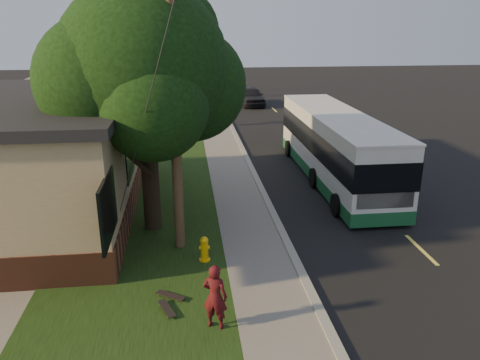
# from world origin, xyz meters

# --- Properties ---
(ground) EXTENTS (120.00, 120.00, 0.00)m
(ground) POSITION_xyz_m (0.00, 0.00, 0.00)
(ground) COLOR black
(ground) RESTS_ON ground
(road) EXTENTS (8.00, 80.00, 0.01)m
(road) POSITION_xyz_m (4.00, 10.00, 0.01)
(road) COLOR black
(road) RESTS_ON ground
(curb) EXTENTS (0.25, 80.00, 0.12)m
(curb) POSITION_xyz_m (0.00, 10.00, 0.06)
(curb) COLOR gray
(curb) RESTS_ON ground
(sidewalk) EXTENTS (2.00, 80.00, 0.08)m
(sidewalk) POSITION_xyz_m (-1.00, 10.00, 0.04)
(sidewalk) COLOR slate
(sidewalk) RESTS_ON ground
(grass_verge) EXTENTS (5.00, 80.00, 0.07)m
(grass_verge) POSITION_xyz_m (-4.50, 10.00, 0.04)
(grass_verge) COLOR black
(grass_verge) RESTS_ON ground
(fire_hydrant) EXTENTS (0.32, 0.32, 0.74)m
(fire_hydrant) POSITION_xyz_m (-2.60, 0.00, 0.43)
(fire_hydrant) COLOR yellow
(fire_hydrant) RESTS_ON grass_verge
(utility_pole) EXTENTS (2.86, 3.21, 9.07)m
(utility_pole) POSITION_xyz_m (-3.31, 0.99, 4.63)
(utility_pole) COLOR #473321
(utility_pole) RESTS_ON ground
(leafy_tree) EXTENTS (6.30, 6.00, 7.80)m
(leafy_tree) POSITION_xyz_m (-4.17, 2.65, 5.17)
(leafy_tree) COLOR black
(leafy_tree) RESTS_ON grass_verge
(bare_tree_near) EXTENTS (1.38, 1.21, 4.31)m
(bare_tree_near) POSITION_xyz_m (-3.50, 18.00, 2.15)
(bare_tree_near) COLOR black
(bare_tree_near) RESTS_ON grass_verge
(bare_tree_far) EXTENTS (1.38, 1.21, 4.03)m
(bare_tree_far) POSITION_xyz_m (-3.00, 30.00, 2.00)
(bare_tree_far) COLOR black
(bare_tree_far) RESTS_ON grass_verge
(traffic_signal) EXTENTS (0.18, 0.22, 5.50)m
(traffic_signal) POSITION_xyz_m (0.50, 34.00, 3.16)
(traffic_signal) COLOR #2D2D30
(traffic_signal) RESTS_ON ground
(transit_bus) EXTENTS (2.50, 10.82, 2.93)m
(transit_bus) POSITION_xyz_m (3.37, 6.81, 1.56)
(transit_bus) COLOR silver
(transit_bus) RESTS_ON ground
(skateboarder) EXTENTS (0.66, 0.56, 1.55)m
(skateboarder) POSITION_xyz_m (-2.50, -3.13, 0.85)
(skateboarder) COLOR #470E13
(skateboarder) RESTS_ON grass_verge
(skateboard_main) EXTENTS (0.48, 0.83, 0.08)m
(skateboard_main) POSITION_xyz_m (-3.61, -2.40, 0.13)
(skateboard_main) COLOR black
(skateboard_main) RESTS_ON grass_verge
(skateboard_spare) EXTENTS (0.77, 0.60, 0.07)m
(skateboard_spare) POSITION_xyz_m (-3.54, -1.84, 0.13)
(skateboard_spare) COLOR black
(skateboard_spare) RESTS_ON grass_verge
(dumpster) EXTENTS (1.57, 1.26, 1.34)m
(dumpster) POSITION_xyz_m (-7.29, 6.88, 0.71)
(dumpster) COLOR #133218
(dumpster) RESTS_ON building_lot
(distant_car) EXTENTS (2.03, 4.54, 1.52)m
(distant_car) POSITION_xyz_m (2.48, 26.39, 0.76)
(distant_car) COLOR black
(distant_car) RESTS_ON ground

